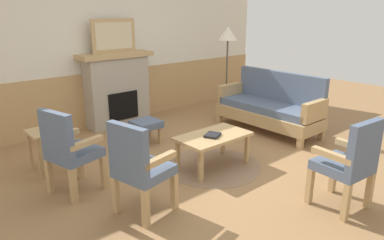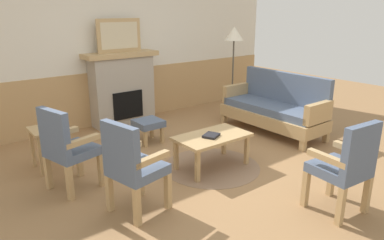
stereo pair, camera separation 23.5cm
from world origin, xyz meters
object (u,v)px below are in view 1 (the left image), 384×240
object	(u,v)px
footstool	(146,125)
side_table	(48,139)
framed_picture	(114,36)
floor_lamp_by_couch	(228,39)
coffee_table	(213,139)
armchair_front_left	(350,161)
armchair_by_window_left	(139,165)
couch	(270,108)
armchair_near_fireplace	(69,148)
fireplace	(117,89)
book_on_table	(213,135)

from	to	relation	value
footstool	side_table	bearing A→B (deg)	-179.08
framed_picture	floor_lamp_by_couch	distance (m)	2.11
coffee_table	armchair_front_left	distance (m)	1.68
floor_lamp_by_couch	armchair_by_window_left	bearing A→B (deg)	-149.09
couch	footstool	distance (m)	2.12
side_table	floor_lamp_by_couch	xyz separation A→B (m)	(3.61, 0.37, 1.02)
couch	footstool	size ratio (longest dim) A/B	4.50
armchair_front_left	side_table	world-z (taller)	armchair_front_left
framed_picture	coffee_table	bearing A→B (deg)	-89.59
armchair_near_fireplace	side_table	world-z (taller)	armchair_near_fireplace
side_table	fireplace	bearing A→B (deg)	34.60
couch	armchair_near_fireplace	bearing A→B (deg)	178.19
side_table	floor_lamp_by_couch	world-z (taller)	floor_lamp_by_couch
fireplace	armchair_by_window_left	xyz separation A→B (m)	(-1.33, -2.74, -0.11)
armchair_near_fireplace	armchair_front_left	distance (m)	2.96
book_on_table	floor_lamp_by_couch	world-z (taller)	floor_lamp_by_couch
coffee_table	side_table	xyz separation A→B (m)	(-1.66, 1.27, 0.05)
framed_picture	footstool	bearing A→B (deg)	-98.01
couch	framed_picture	bearing A→B (deg)	132.11
armchair_front_left	coffee_table	bearing A→B (deg)	100.53
footstool	armchair_front_left	size ratio (longest dim) A/B	0.41
floor_lamp_by_couch	armchair_near_fireplace	bearing A→B (deg)	-163.20
floor_lamp_by_couch	side_table	bearing A→B (deg)	-174.11
armchair_by_window_left	side_table	bearing A→B (deg)	100.83
fireplace	framed_picture	bearing A→B (deg)	90.00
framed_picture	armchair_near_fireplace	xyz separation A→B (m)	(-1.67, -1.86, -1.02)
framed_picture	armchair_by_window_left	bearing A→B (deg)	-115.97
footstool	floor_lamp_by_couch	world-z (taller)	floor_lamp_by_couch
coffee_table	framed_picture	bearing A→B (deg)	90.41
fireplace	armchair_front_left	distance (m)	4.05
couch	footstool	world-z (taller)	couch
framed_picture	armchair_front_left	bearing A→B (deg)	-85.44
framed_picture	couch	bearing A→B (deg)	-47.89
fireplace	couch	xyz separation A→B (m)	(1.78, -1.97, -0.26)
couch	side_table	world-z (taller)	couch
coffee_table	footstool	size ratio (longest dim) A/B	2.40
couch	book_on_table	bearing A→B (deg)	-165.68
side_table	couch	bearing A→B (deg)	-13.73
framed_picture	couch	world-z (taller)	framed_picture
footstool	floor_lamp_by_couch	distance (m)	2.45
fireplace	framed_picture	distance (m)	0.91
coffee_table	floor_lamp_by_couch	distance (m)	2.76
book_on_table	armchair_near_fireplace	world-z (taller)	armchair_near_fireplace
coffee_table	armchair_by_window_left	xyz separation A→B (m)	(-1.35, -0.34, 0.15)
couch	coffee_table	bearing A→B (deg)	-166.24
floor_lamp_by_couch	framed_picture	bearing A→B (deg)	158.91
armchair_near_fireplace	footstool	bearing A→B (deg)	26.36
armchair_by_window_left	side_table	xyz separation A→B (m)	(-0.31, 1.61, -0.10)
couch	armchair_near_fireplace	xyz separation A→B (m)	(-3.45, 0.11, 0.14)
coffee_table	armchair_by_window_left	distance (m)	1.40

